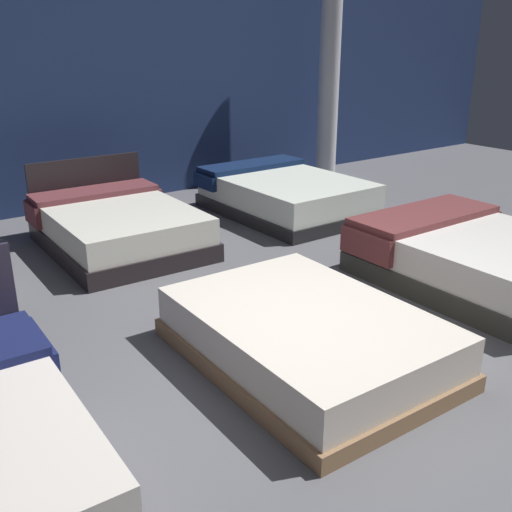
{
  "coord_description": "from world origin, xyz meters",
  "views": [
    {
      "loc": [
        -2.48,
        -2.92,
        2.24
      ],
      "look_at": [
        0.05,
        0.55,
        0.63
      ],
      "focal_mm": 41.62,
      "sensor_mm": 36.0,
      "label": 1
    }
  ],
  "objects_px": {
    "bed_8": "(285,195)",
    "support_pillar": "(330,69)",
    "bed_7": "(118,226)",
    "bed_5": "(479,258)",
    "bed_4": "(306,336)"
  },
  "relations": [
    {
      "from": "bed_4",
      "to": "support_pillar",
      "type": "bearing_deg",
      "value": 47.46
    },
    {
      "from": "bed_7",
      "to": "bed_5",
      "type": "bearing_deg",
      "value": -50.18
    },
    {
      "from": "bed_7",
      "to": "support_pillar",
      "type": "distance_m",
      "value": 4.57
    },
    {
      "from": "bed_4",
      "to": "support_pillar",
      "type": "relative_size",
      "value": 0.59
    },
    {
      "from": "bed_5",
      "to": "bed_8",
      "type": "xyz_separation_m",
      "value": [
        0.03,
        2.96,
        -0.0
      ]
    },
    {
      "from": "bed_4",
      "to": "bed_7",
      "type": "bearing_deg",
      "value": 92.61
    },
    {
      "from": "bed_5",
      "to": "bed_7",
      "type": "distance_m",
      "value": 3.79
    },
    {
      "from": "support_pillar",
      "to": "bed_7",
      "type": "bearing_deg",
      "value": -164.55
    },
    {
      "from": "bed_8",
      "to": "support_pillar",
      "type": "distance_m",
      "value": 2.61
    },
    {
      "from": "bed_8",
      "to": "bed_5",
      "type": "bearing_deg",
      "value": -90.63
    },
    {
      "from": "bed_5",
      "to": "support_pillar",
      "type": "relative_size",
      "value": 0.61
    },
    {
      "from": "bed_7",
      "to": "bed_8",
      "type": "bearing_deg",
      "value": 1.28
    },
    {
      "from": "bed_7",
      "to": "bed_4",
      "type": "bearing_deg",
      "value": -87.04
    },
    {
      "from": "bed_8",
      "to": "support_pillar",
      "type": "height_order",
      "value": "support_pillar"
    },
    {
      "from": "bed_4",
      "to": "bed_7",
      "type": "xyz_separation_m",
      "value": [
        -0.07,
        3.11,
        0.05
      ]
    }
  ]
}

